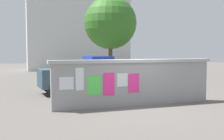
# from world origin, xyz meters

# --- Properties ---
(ground) EXTENTS (60.00, 60.00, 0.00)m
(ground) POSITION_xyz_m (0.00, 8.00, 0.00)
(ground) COLOR #605B56
(poster_wall) EXTENTS (6.65, 0.42, 1.80)m
(poster_wall) POSITION_xyz_m (-0.01, -0.00, 0.92)
(poster_wall) COLOR gray
(poster_wall) RESTS_ON ground
(auto_rickshaw_truck) EXTENTS (3.73, 1.84, 1.85)m
(auto_rickshaw_truck) POSITION_xyz_m (-1.37, 3.82, 0.90)
(auto_rickshaw_truck) COLOR black
(auto_rickshaw_truck) RESTS_ON ground
(motorcycle) EXTENTS (1.90, 0.56, 0.87)m
(motorcycle) POSITION_xyz_m (1.74, 2.67, 0.46)
(motorcycle) COLOR black
(motorcycle) RESTS_ON ground
(bicycle_near) EXTENTS (1.71, 0.44, 0.95)m
(bicycle_near) POSITION_xyz_m (1.43, 4.86, 0.36)
(bicycle_near) COLOR black
(bicycle_near) RESTS_ON ground
(person_walking) EXTENTS (0.45, 0.45, 1.62)m
(person_walking) POSITION_xyz_m (-2.02, 0.87, 0.99)
(person_walking) COLOR #BF6626
(person_walking) RESTS_ON ground
(person_bystander) EXTENTS (0.46, 0.46, 1.62)m
(person_bystander) POSITION_xyz_m (0.81, 1.10, 0.99)
(person_bystander) COLOR #D83F72
(person_bystander) RESTS_ON ground
(tree_roadside) EXTENTS (4.20, 4.20, 6.45)m
(tree_roadside) POSITION_xyz_m (2.70, 11.11, 4.34)
(tree_roadside) COLOR brown
(tree_roadside) RESTS_ON ground
(building_background) EXTENTS (11.66, 4.68, 8.35)m
(building_background) POSITION_xyz_m (2.20, 21.50, 4.20)
(building_background) COLOR silver
(building_background) RESTS_ON ground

